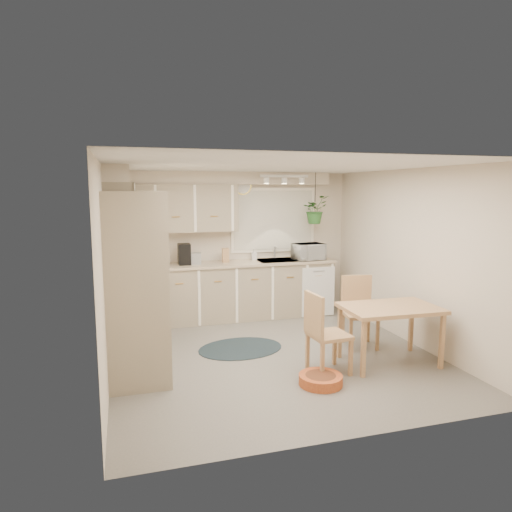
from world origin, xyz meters
name	(u,v)px	position (x,y,z in m)	size (l,w,h in m)	color
floor	(272,355)	(0.00, 0.00, 0.00)	(4.20, 4.20, 0.00)	slate
ceiling	(273,166)	(0.00, 0.00, 2.40)	(4.20, 4.20, 0.00)	silver
wall_back	(234,244)	(0.00, 2.10, 1.20)	(4.00, 0.04, 2.40)	beige
wall_front	(354,303)	(0.00, -2.10, 1.20)	(4.00, 0.04, 2.40)	beige
wall_left	(106,271)	(-2.00, 0.00, 1.20)	(0.04, 4.20, 2.40)	beige
wall_right	(411,257)	(2.00, 0.00, 1.20)	(0.04, 4.20, 2.40)	beige
base_cab_left	(134,313)	(-1.70, 0.88, 0.45)	(0.60, 1.85, 0.90)	gray
base_cab_back	(226,292)	(-0.20, 1.80, 0.45)	(3.60, 0.60, 0.90)	gray
counter_left	(133,279)	(-1.69, 0.88, 0.92)	(0.64, 1.89, 0.04)	tan
counter_back	(226,264)	(-0.20, 1.79, 0.92)	(3.64, 0.64, 0.04)	tan
oven_stack	(137,289)	(-1.68, -0.38, 1.05)	(0.65, 0.65, 2.10)	gray
wall_oven_face	(167,287)	(-1.35, -0.38, 1.05)	(0.02, 0.56, 0.58)	silver
upper_cab_left	(120,212)	(-1.82, 1.00, 1.83)	(0.35, 2.00, 0.75)	gray
upper_cab_back	(174,208)	(-1.00, 1.93, 1.83)	(2.00, 0.35, 0.75)	gray
soffit_left	(116,176)	(-1.85, 1.00, 2.30)	(0.30, 2.00, 0.20)	beige
soffit_back	(223,178)	(-0.20, 1.95, 2.30)	(3.60, 0.30, 0.20)	beige
cooktop	(135,286)	(-1.68, 0.30, 0.94)	(0.52, 0.58, 0.02)	silver
range_hood	(132,249)	(-1.70, 0.30, 1.40)	(0.40, 0.60, 0.14)	silver
window_blinds	(274,220)	(0.70, 2.07, 1.60)	(1.40, 0.02, 1.00)	white
window_frame	(273,220)	(0.70, 2.08, 1.60)	(1.50, 0.02, 1.10)	white
sink	(278,263)	(0.70, 1.80, 0.90)	(0.70, 0.48, 0.10)	#A8ABB0
dishwasher_front	(318,292)	(1.30, 1.49, 0.42)	(0.58, 0.01, 0.83)	silver
track_light_bar	(284,176)	(0.70, 1.55, 2.33)	(0.80, 0.04, 0.04)	silver
wall_clock	(242,186)	(0.15, 2.07, 2.18)	(0.30, 0.30, 0.03)	#E0C74F
dining_table	(389,335)	(1.28, -0.66, 0.36)	(1.14, 0.76, 0.72)	tan
chair_left	(329,333)	(0.45, -0.72, 0.48)	(0.45, 0.45, 0.95)	tan
chair_back	(360,312)	(1.24, -0.02, 0.47)	(0.44, 0.44, 0.95)	tan
braided_rug	(240,348)	(-0.34, 0.34, 0.01)	(1.15, 0.86, 0.01)	black
pet_bed	(321,380)	(0.22, -1.02, 0.06)	(0.48, 0.48, 0.11)	#BD5F25
microwave	(309,250)	(1.20, 1.70, 1.11)	(0.50, 0.28, 0.34)	silver
soap_bottle	(254,257)	(0.31, 1.95, 0.98)	(0.09, 0.19, 0.09)	silver
hanging_plant	(315,213)	(1.30, 1.70, 1.73)	(0.42, 0.47, 0.37)	#2A5F26
coffee_maker	(184,254)	(-0.88, 1.80, 1.11)	(0.19, 0.23, 0.33)	black
toaster	(192,258)	(-0.75, 1.82, 1.03)	(0.29, 0.17, 0.18)	#A8ABB0
knife_block	(226,255)	(-0.20, 1.85, 1.06)	(0.11, 0.11, 0.23)	tan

